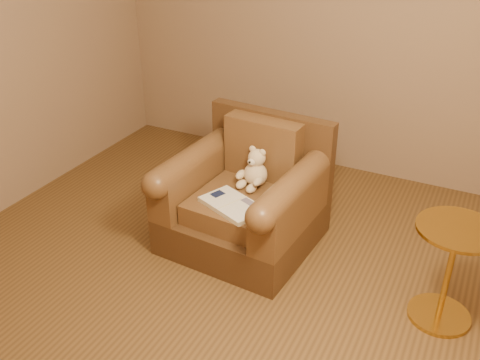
% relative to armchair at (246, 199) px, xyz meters
% --- Properties ---
extents(floor, '(4.00, 4.00, 0.00)m').
position_rel_armchair_xyz_m(floor, '(0.16, -0.61, -0.32)').
color(floor, brown).
rests_on(floor, ground).
extents(room, '(4.02, 4.02, 2.71)m').
position_rel_armchair_xyz_m(room, '(0.16, -0.61, 1.39)').
color(room, '#917359').
rests_on(room, ground).
extents(armchair, '(0.99, 0.95, 0.84)m').
position_rel_armchair_xyz_m(armchair, '(0.00, 0.00, 0.00)').
color(armchair, '#492E18').
rests_on(armchair, floor).
extents(teddy_bear, '(0.20, 0.23, 0.28)m').
position_rel_armchair_xyz_m(teddy_bear, '(0.02, 0.07, 0.18)').
color(teddy_bear, beige).
rests_on(teddy_bear, armchair).
extents(guidebook, '(0.47, 0.38, 0.03)m').
position_rel_armchair_xyz_m(guidebook, '(0.02, -0.25, 0.09)').
color(guidebook, beige).
rests_on(guidebook, armchair).
extents(side_table, '(0.44, 0.44, 0.62)m').
position_rel_armchair_xyz_m(side_table, '(1.35, -0.21, 0.01)').
color(side_table, '#B88D32').
rests_on(side_table, floor).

